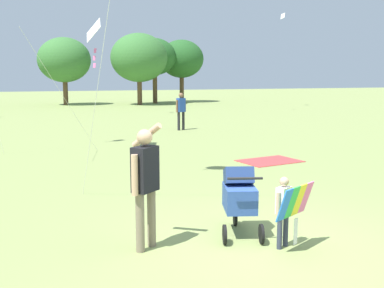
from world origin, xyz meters
TOP-DOWN VIEW (x-y plane):
  - ground_plane at (0.00, 0.00)m, footprint 120.00×120.00m
  - child_with_butterfly_kite at (0.24, -0.07)m, footprint 0.69×0.51m
  - person_adult_flyer at (-1.57, 0.51)m, footprint 0.49×0.66m
  - stroller at (-0.13, 0.65)m, footprint 0.70×1.12m
  - kite_green_novelty at (-1.30, 8.91)m, footprint 2.23×3.01m
  - person_red_shirt at (2.73, 13.20)m, footprint 0.48×0.31m
  - picnic_blanket at (3.01, 5.70)m, footprint 1.78×1.41m

SIDE VIEW (x-z plane):
  - ground_plane at x=0.00m, z-range 0.00..0.00m
  - picnic_blanket at x=3.01m, z-range 0.00..0.02m
  - child_with_butterfly_kite at x=0.24m, z-range 0.11..1.10m
  - stroller at x=-0.13m, z-range 0.09..1.12m
  - person_red_shirt at x=2.73m, z-range 0.14..1.71m
  - person_adult_flyer at x=-1.57m, z-range 0.13..1.85m
  - kite_green_novelty at x=-1.30m, z-range 1.50..5.55m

